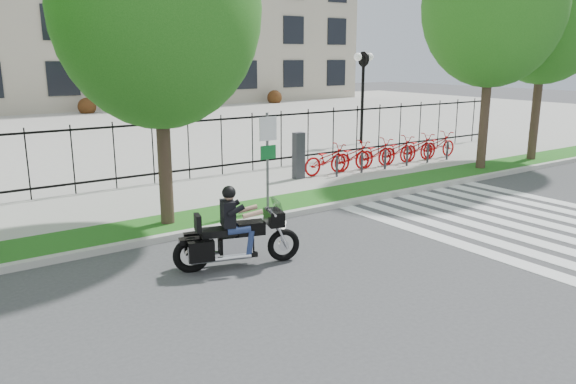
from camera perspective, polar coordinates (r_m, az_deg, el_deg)
ground at (r=11.24m, az=10.73°, el=-7.57°), size 120.00×120.00×0.00m
curb at (r=14.21m, az=-1.11°, el=-2.49°), size 60.00×0.20×0.15m
grass_verge at (r=14.90m, az=-2.93°, el=-1.75°), size 60.00×1.50×0.15m
sidewalk at (r=17.01m, az=-7.41°, el=0.09°), size 60.00×3.50×0.15m
plaza at (r=33.37m, az=-21.65°, el=5.82°), size 80.00×34.00×0.10m
crosswalk_stripes at (r=14.93m, az=23.86°, el=-3.17°), size 5.70×8.00×0.01m
iron_fence at (r=18.34m, az=-10.06°, el=4.41°), size 30.00×0.06×2.00m
lamp_post_right at (r=26.09m, az=7.64°, el=11.71°), size 1.06×0.70×4.25m
street_tree_1 at (r=13.23m, az=-13.20°, el=17.71°), size 4.61×4.61×7.55m
street_tree_2 at (r=20.92m, az=20.15°, el=17.36°), size 4.74×4.74×8.26m
street_tree_3 at (r=23.51m, az=24.71°, el=16.15°), size 4.48×4.48×7.98m
bike_share_station at (r=20.67m, az=9.85°, el=4.05°), size 7.83×0.87×1.50m
sign_pole_regulatory at (r=14.26m, az=-2.07°, el=4.42°), size 0.50×0.09×2.50m
motorcycle_rider at (r=10.96m, az=-5.19°, el=-4.31°), size 2.48×1.15×1.96m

